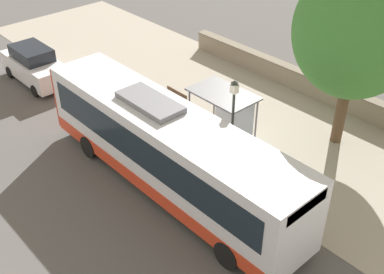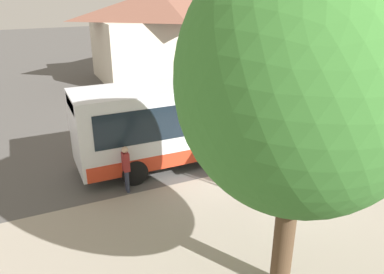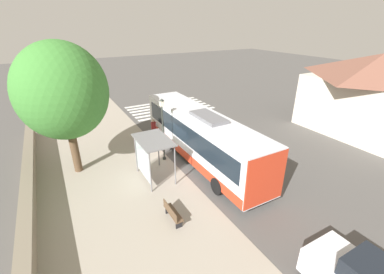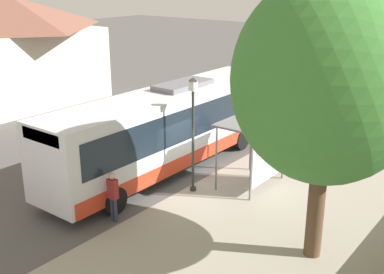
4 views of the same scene
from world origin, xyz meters
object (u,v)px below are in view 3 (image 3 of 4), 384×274
bus_shelter (151,147)px  pedestrian (154,128)px  bus (200,136)px  bench (172,213)px  shade_tree (62,92)px  street_lamp_near (163,125)px

bus_shelter → pedestrian: (2.21, 5.41, -1.14)m
bus → bus_shelter: bearing=-170.6°
bench → shade_tree: bearing=115.1°
bus_shelter → bench: size_ratio=1.91×
bus → street_lamp_near: (-2.20, 1.25, 0.76)m
pedestrian → shade_tree: 7.75m
bench → street_lamp_near: bearing=70.1°
bus_shelter → street_lamp_near: size_ratio=0.64×
bus → bus_shelter: (-3.77, -0.62, 0.34)m
bench → shade_tree: (-3.38, 7.22, 4.79)m
bus → bus_shelter: size_ratio=4.41×
bus_shelter → bus: bearing=9.4°
bus → pedestrian: bearing=108.1°
bus_shelter → bench: bus_shelter is taller
bus → bus_shelter: 3.84m
pedestrian → bus_shelter: bearing=-112.2°
bus_shelter → street_lamp_near: street_lamp_near is taller
bus_shelter → shade_tree: (-3.93, 3.25, 3.07)m
bus_shelter → street_lamp_near: 2.49m
pedestrian → bench: bearing=-106.4°
bench → street_lamp_near: 6.59m
bus_shelter → street_lamp_near: (1.57, 1.88, 0.43)m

